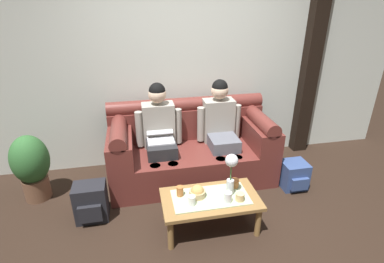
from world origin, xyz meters
TOP-DOWN VIEW (x-y plane):
  - ground_plane at (0.00, 0.00)m, footprint 14.00×14.00m
  - back_wall_patterned at (0.00, 1.70)m, footprint 6.00×0.12m
  - timber_pillar at (1.74, 1.58)m, footprint 0.20×0.20m
  - couch at (0.00, 1.17)m, footprint 1.97×0.88m
  - person_left at (-0.38, 1.17)m, footprint 0.56×0.67m
  - person_right at (0.38, 1.17)m, footprint 0.56×0.67m
  - coffee_table at (0.00, 0.19)m, footprint 0.94×0.52m
  - flower_vase at (0.19, 0.19)m, footprint 0.12×0.12m
  - snack_bowl at (-0.12, 0.22)m, footprint 0.16×0.16m
  - cup_near_left at (0.26, 0.08)m, footprint 0.08×0.08m
  - cup_near_right at (-0.20, 0.11)m, footprint 0.07×0.07m
  - cup_far_center at (-0.28, 0.27)m, footprint 0.07×0.07m
  - cup_far_left at (0.14, 0.08)m, footprint 0.07×0.07m
  - cup_far_right at (0.28, 0.30)m, footprint 0.08×0.08m
  - backpack_right at (1.16, 0.65)m, footprint 0.29×0.31m
  - backpack_left at (-1.16, 0.55)m, footprint 0.32×0.28m
  - potted_plant at (-1.82, 1.04)m, footprint 0.40×0.40m

SIDE VIEW (x-z plane):
  - ground_plane at x=0.00m, z-range 0.00..0.00m
  - backpack_right at x=1.16m, z-range 0.00..0.33m
  - backpack_left at x=-1.16m, z-range 0.00..0.40m
  - coffee_table at x=0.00m, z-range 0.13..0.49m
  - couch at x=0.00m, z-range -0.11..0.86m
  - cup_near_left at x=0.26m, z-range 0.36..0.44m
  - cup_far_right at x=0.28m, z-range 0.36..0.45m
  - snack_bowl at x=-0.12m, z-range 0.34..0.47m
  - cup_near_right at x=-0.20m, z-range 0.36..0.46m
  - cup_far_center at x=-0.28m, z-range 0.36..0.46m
  - cup_far_left at x=0.14m, z-range 0.36..0.47m
  - potted_plant at x=-1.82m, z-range 0.04..0.82m
  - flower_vase at x=0.19m, z-range 0.43..0.87m
  - person_left at x=-0.38m, z-range 0.05..1.27m
  - person_right at x=0.38m, z-range 0.05..1.27m
  - back_wall_patterned at x=0.00m, z-range 0.00..2.90m
  - timber_pillar at x=1.74m, z-range 0.00..2.90m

